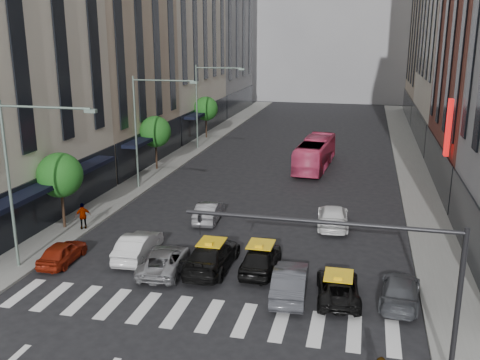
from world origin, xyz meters
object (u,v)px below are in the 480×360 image
Objects in this scene: streetlamp_far at (205,96)px; car_red at (62,252)px; taxi_center at (261,258)px; bus at (315,154)px; streetlamp_near at (23,164)px; taxi_left at (212,256)px; car_white_front at (138,246)px; pedestrian_far at (83,216)px; streetlamp_mid at (146,118)px.

streetlamp_far is 2.45× the size of car_red.
taxi_center is 23.44m from bus.
streetlamp_near reaches higher than taxi_left.
pedestrian_far reaches higher than car_white_front.
pedestrian_far reaches higher than taxi_left.
car_white_front is 24.57m from bus.
taxi_center is at bearing 92.71° from bus.
streetlamp_near is at bearing 68.52° from bus.
pedestrian_far is (-9.68, 3.66, 0.24)m from taxi_left.
car_white_front is at bearing -0.70° from taxi_center.
car_red is (1.01, -30.82, -5.28)m from streetlamp_far.
bus is at bearing 38.92° from streetlamp_mid.
bus reaches higher than taxi_left.
taxi_center is (11.94, -29.30, -5.15)m from streetlamp_far.
car_red is (1.01, -14.82, -5.28)m from streetlamp_mid.
streetlamp_near is 0.87× the size of bus.
bus is at bearing -111.28° from car_white_front.
taxi_left is 10.35m from pedestrian_far.
streetlamp_mid is 2.03× the size of car_white_front.
taxi_left is 2.64m from taxi_center.
streetlamp_near is at bearing 14.73° from taxi_left.
streetlamp_far is 2.03× the size of car_white_front.
streetlamp_far reaches higher than pedestrian_far.
streetlamp_near is 2.04× the size of taxi_center.
taxi_center is 0.43× the size of bus.
car_red is 0.83× the size of taxi_center.
car_red is 0.36× the size of bus.
streetlamp_mid reaches higher than car_red.
streetlamp_near is at bearing 12.81° from taxi_center.
taxi_left is (9.33, -13.68, -5.13)m from streetlamp_mid.
streetlamp_near and streetlamp_far have the same top height.
car_white_front is at bearing 30.00° from streetlamp_near.
streetlamp_near is at bearing 26.97° from car_white_front.
car_white_front is 4.51m from taxi_left.
streetlamp_far reaches higher than taxi_left.
taxi_left is at bearing -174.61° from car_red.
streetlamp_mid is at bearing -129.14° from pedestrian_far.
taxi_center is (7.10, -0.10, 0.02)m from car_white_front.
streetlamp_far is (0.00, 16.00, 0.00)m from streetlamp_mid.
pedestrian_far is (-12.30, 3.28, 0.26)m from taxi_center.
car_white_front is at bearing -5.29° from taxi_left.
bus is (11.52, 24.94, 0.81)m from car_red.
car_red is at bearing 7.98° from taxi_center.
bus reaches higher than car_white_front.
taxi_center is (2.62, 0.38, -0.02)m from taxi_left.
bus is at bearing -91.37° from taxi_center.
streetlamp_near is 1.00× the size of streetlamp_far.
car_red is 2.13× the size of pedestrian_far.
streetlamp_mid is 15.76m from car_red.
taxi_left is (8.31, 1.14, 0.15)m from car_red.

